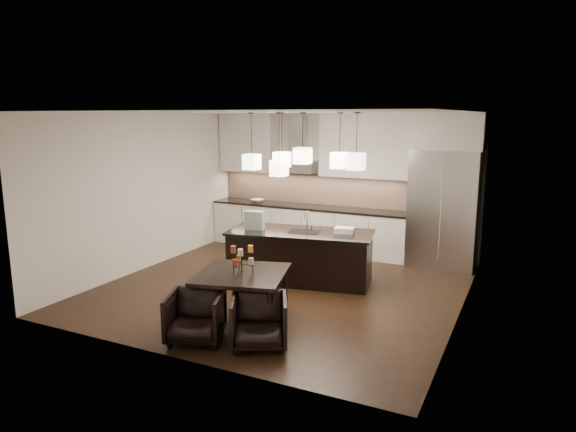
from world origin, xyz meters
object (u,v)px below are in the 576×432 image
at_px(refrigerator, 444,209).
at_px(armchair_right, 259,321).
at_px(armchair_left, 195,317).
at_px(island_body, 300,257).
at_px(dining_table, 242,297).

distance_m(refrigerator, armchair_right, 4.70).
height_order(refrigerator, armchair_left, refrigerator).
bearing_deg(refrigerator, armchair_right, -107.59).
height_order(island_body, armchair_right, island_body).
bearing_deg(island_body, armchair_right, -87.44).
bearing_deg(armchair_right, refrigerator, 45.14).
bearing_deg(armchair_left, island_body, 64.44).
relative_size(refrigerator, dining_table, 1.87).
bearing_deg(dining_table, island_body, 75.52).
bearing_deg(armchair_left, armchair_right, -6.39).
bearing_deg(armchair_left, dining_table, 52.96).
relative_size(refrigerator, island_body, 0.93).
bearing_deg(armchair_right, armchair_left, 168.04).
bearing_deg(dining_table, refrigerator, 47.69).
xyz_separation_m(dining_table, armchair_right, (0.57, -0.56, -0.03)).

